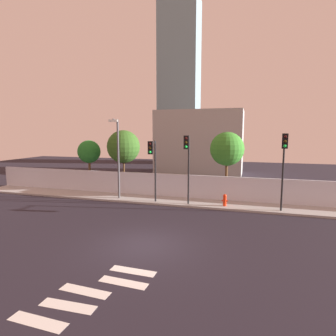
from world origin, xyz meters
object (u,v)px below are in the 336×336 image
traffic_light_center (153,158)px  roadside_tree_midleft (124,147)px  fire_hydrant (225,200)px  roadside_tree_midright (227,149)px  traffic_light_left (187,155)px  traffic_light_right (284,156)px  street_lamp_curbside (118,152)px  roadside_tree_leftmost (89,152)px

traffic_light_center → roadside_tree_midleft: size_ratio=0.83×
fire_hydrant → roadside_tree_midright: size_ratio=0.16×
traffic_light_left → traffic_light_right: size_ratio=0.97×
traffic_light_left → roadside_tree_midright: bearing=58.6°
street_lamp_curbside → roadside_tree_leftmost: bearing=144.0°
traffic_light_center → fire_hydrant: size_ratio=5.36×
traffic_light_right → roadside_tree_midleft: roadside_tree_midleft is taller
traffic_light_left → roadside_tree_midleft: bearing=149.9°
roadside_tree_leftmost → roadside_tree_midright: size_ratio=0.86×
traffic_light_center → roadside_tree_midright: (4.85, 3.92, 0.49)m
traffic_light_left → fire_hydrant: size_ratio=5.82×
traffic_light_left → roadside_tree_leftmost: 10.83m
roadside_tree_midleft → traffic_light_left: bearing=-30.1°
fire_hydrant → roadside_tree_midleft: (-9.17, 3.14, 3.40)m
traffic_light_right → street_lamp_curbside: 11.69m
traffic_light_center → fire_hydrant: 5.84m
traffic_light_right → roadside_tree_leftmost: (-16.25, 3.94, -0.35)m
roadside_tree_midleft → roadside_tree_leftmost: bearing=-180.0°
traffic_light_left → fire_hydrant: (2.54, 0.70, -3.11)m
traffic_light_center → roadside_tree_midright: 6.25m
roadside_tree_leftmost → traffic_light_center: bearing=-27.2°
fire_hydrant → roadside_tree_midright: 4.59m
traffic_light_center → roadside_tree_leftmost: (-7.62, 3.92, 0.02)m
roadside_tree_leftmost → roadside_tree_midleft: size_ratio=0.83×
roadside_tree_midright → traffic_light_right: bearing=-46.1°
traffic_light_left → traffic_light_center: traffic_light_left is taller
roadside_tree_midleft → traffic_light_right: bearing=-17.1°
street_lamp_curbside → traffic_light_center: bearing=-11.0°
traffic_light_left → roadside_tree_leftmost: (-10.12, 3.85, -0.24)m
traffic_light_center → traffic_light_right: bearing=-0.1°
traffic_light_center → fire_hydrant: (5.04, 0.77, -2.85)m
roadside_tree_midleft → roadside_tree_midright: size_ratio=1.03×
fire_hydrant → roadside_tree_midright: bearing=93.5°
traffic_light_center → traffic_light_left: bearing=1.6°
street_lamp_curbside → fire_hydrant: 8.69m
roadside_tree_leftmost → roadside_tree_midright: bearing=0.0°
traffic_light_center → roadside_tree_midleft: (-4.13, 3.92, 0.55)m
traffic_light_right → fire_hydrant: traffic_light_right is taller
traffic_light_right → roadside_tree_leftmost: traffic_light_right is taller
street_lamp_curbside → roadside_tree_leftmost: (-4.58, 3.33, -0.31)m
fire_hydrant → roadside_tree_midleft: 10.27m
traffic_light_right → fire_hydrant: 4.89m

